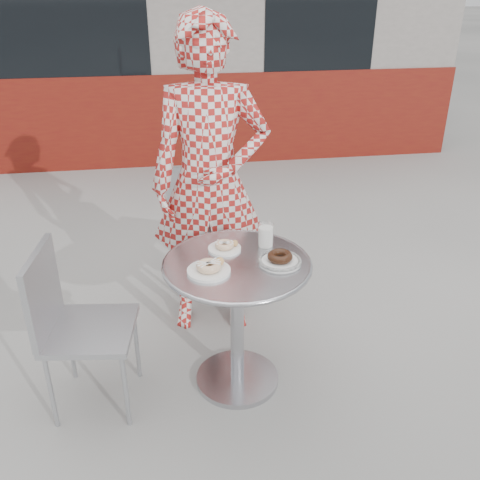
{
  "coord_description": "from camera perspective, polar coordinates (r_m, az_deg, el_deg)",
  "views": [
    {
      "loc": [
        -0.35,
        -2.25,
        1.99
      ],
      "look_at": [
        -0.0,
        0.06,
        0.8
      ],
      "focal_mm": 40.0,
      "sensor_mm": 36.0,
      "label": 1
    }
  ],
  "objects": [
    {
      "name": "chair_left",
      "position": [
        2.81,
        -15.47,
        -12.09
      ],
      "size": [
        0.46,
        0.46,
        0.86
      ],
      "rotation": [
        0.0,
        0.0,
        1.45
      ],
      "color": "#AEB1B6",
      "rests_on": "ground"
    },
    {
      "name": "milk_cup",
      "position": [
        2.69,
        2.76,
        0.47
      ],
      "size": [
        0.08,
        0.08,
        0.12
      ],
      "rotation": [
        0.0,
        0.0,
        -0.33
      ],
      "color": "white",
      "rests_on": "bistro_table"
    },
    {
      "name": "chair_far",
      "position": [
        3.63,
        -2.9,
        -1.13
      ],
      "size": [
        0.59,
        0.59,
        0.93
      ],
      "rotation": [
        0.0,
        0.0,
        2.72
      ],
      "color": "#AEB1B6",
      "rests_on": "ground"
    },
    {
      "name": "plate_near",
      "position": [
        2.48,
        -3.29,
        -2.99
      ],
      "size": [
        0.2,
        0.2,
        0.05
      ],
      "rotation": [
        0.0,
        0.0,
        0.2
      ],
      "color": "white",
      "rests_on": "bistro_table"
    },
    {
      "name": "plate_checker",
      "position": [
        2.56,
        4.27,
        -2.09
      ],
      "size": [
        0.21,
        0.21,
        0.05
      ],
      "rotation": [
        0.0,
        0.0,
        0.34
      ],
      "color": "white",
      "rests_on": "bistro_table"
    },
    {
      "name": "bistro_table",
      "position": [
        2.66,
        -0.31,
        -5.75
      ],
      "size": [
        0.73,
        0.73,
        0.74
      ],
      "rotation": [
        0.0,
        0.0,
        -0.03
      ],
      "color": "silver",
      "rests_on": "ground"
    },
    {
      "name": "plate_far",
      "position": [
        2.68,
        -1.6,
        -0.69
      ],
      "size": [
        0.17,
        0.17,
        0.04
      ],
      "rotation": [
        0.0,
        0.0,
        -0.21
      ],
      "color": "white",
      "rests_on": "bistro_table"
    },
    {
      "name": "seated_person",
      "position": [
        3.02,
        -3.2,
        6.01
      ],
      "size": [
        0.71,
        0.5,
        1.83
      ],
      "primitive_type": "imported",
      "rotation": [
        0.0,
        0.0,
        -0.1
      ],
      "color": "#A41C19",
      "rests_on": "ground"
    },
    {
      "name": "ground",
      "position": [
        3.03,
        0.19,
        -14.23
      ],
      "size": [
        60.0,
        60.0,
        0.0
      ],
      "primitive_type": "plane",
      "color": "#A19E9A",
      "rests_on": "ground"
    },
    {
      "name": "storefront",
      "position": [
        7.83,
        -6.59,
        23.09
      ],
      "size": [
        6.02,
        4.55,
        3.0
      ],
      "color": "gray",
      "rests_on": "ground"
    }
  ]
}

